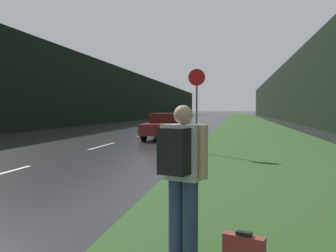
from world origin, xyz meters
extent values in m
cube|color=#2D5123|center=(7.02, 40.00, 0.01)|extent=(6.00, 240.00, 0.02)
cube|color=silver|center=(0.00, 14.18, 0.00)|extent=(0.12, 3.00, 0.01)
cube|color=silver|center=(0.00, 21.18, 0.00)|extent=(0.12, 3.00, 0.01)
cube|color=black|center=(-10.02, 50.00, 3.50)|extent=(2.00, 140.00, 7.00)
cube|color=black|center=(13.02, 50.00, 3.93)|extent=(2.00, 140.00, 7.85)
cylinder|color=slate|center=(4.24, 12.49, 1.21)|extent=(0.07, 0.07, 2.41)
cylinder|color=#B71414|center=(4.24, 12.49, 2.71)|extent=(0.60, 0.02, 0.60)
cylinder|color=navy|center=(4.99, 3.53, 0.41)|extent=(0.16, 0.16, 0.82)
cylinder|color=navy|center=(5.16, 3.47, 0.41)|extent=(0.16, 0.16, 0.82)
cube|color=silver|center=(5.08, 3.50, 1.12)|extent=(0.43, 0.33, 0.59)
sphere|color=tan|center=(5.08, 3.50, 1.51)|extent=(0.20, 0.20, 0.20)
cylinder|color=tan|center=(4.86, 3.58, 1.13)|extent=(0.09, 0.09, 0.56)
cylinder|color=tan|center=(5.30, 3.42, 1.13)|extent=(0.09, 0.09, 0.56)
cube|color=black|center=(5.01, 3.31, 1.15)|extent=(0.35, 0.27, 0.47)
cube|color=#9E3333|center=(5.71, 3.40, 0.15)|extent=(0.44, 0.24, 0.30)
cube|color=black|center=(5.71, 3.40, 0.32)|extent=(0.17, 0.12, 0.04)
cube|color=maroon|center=(2.01, 18.34, 0.58)|extent=(1.90, 4.54, 0.56)
cube|color=#40120F|center=(2.01, 18.57, 1.11)|extent=(1.61, 2.04, 0.51)
cylinder|color=black|center=(2.91, 16.93, 0.33)|extent=(0.20, 0.66, 0.66)
cylinder|color=black|center=(1.11, 16.93, 0.33)|extent=(0.20, 0.66, 0.66)
cylinder|color=black|center=(2.91, 19.75, 0.33)|extent=(0.20, 0.66, 0.66)
cylinder|color=black|center=(1.11, 19.75, 0.33)|extent=(0.20, 0.66, 0.66)
camera|label=1|loc=(5.62, -0.21, 1.57)|focal=38.00mm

